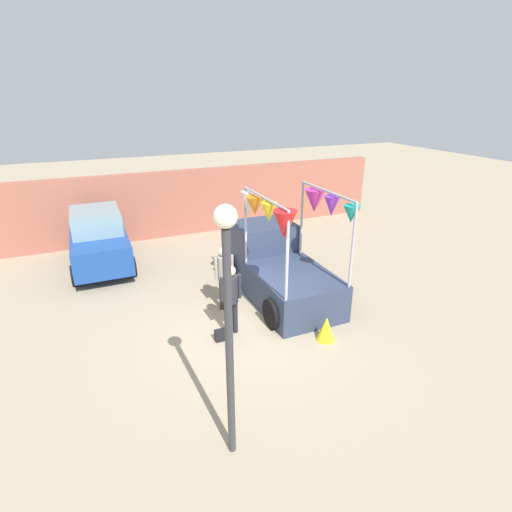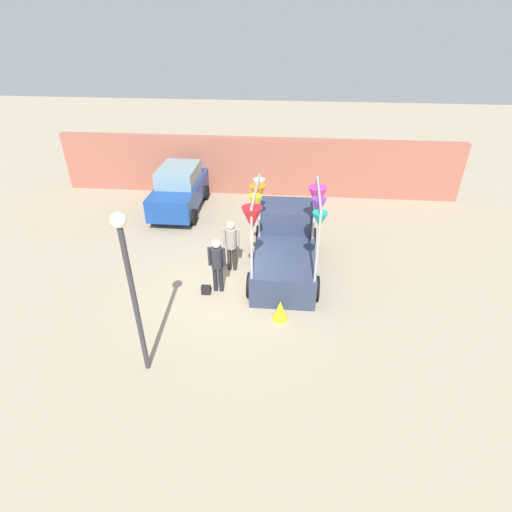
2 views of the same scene
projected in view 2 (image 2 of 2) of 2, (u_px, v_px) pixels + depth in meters
ground_plane at (235, 289)px, 12.35m from camera, size 60.00×60.00×0.00m
vendor_truck at (285, 243)px, 12.99m from camera, size 2.47×4.09×3.15m
parked_car at (179, 189)px, 16.75m from camera, size 1.88×4.00×1.88m
person_customer at (217, 261)px, 11.74m from camera, size 0.53×0.34×1.78m
person_vendor at (231, 241)px, 12.72m from camera, size 0.53×0.34×1.78m
handbag at (206, 290)px, 12.09m from camera, size 0.28×0.16×0.28m
street_lamp at (130, 276)px, 8.26m from camera, size 0.32×0.32×4.14m
brick_boundary_wall at (257, 166)px, 18.14m from camera, size 18.00×0.36×2.60m
folded_kite_bundle_sunflower at (280, 310)px, 11.02m from camera, size 0.57×0.57×0.60m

